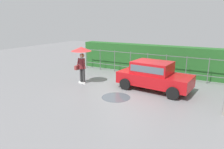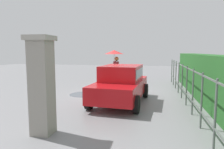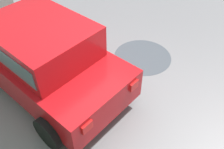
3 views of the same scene
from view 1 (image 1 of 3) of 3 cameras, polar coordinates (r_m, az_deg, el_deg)
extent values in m
plane|color=slate|center=(11.03, 3.60, -3.71)|extent=(40.00, 40.00, 0.00)
cube|color=#B71116|center=(10.77, 11.77, -1.22)|extent=(3.83, 1.96, 0.60)
cube|color=#B71116|center=(10.68, 11.19, 2.00)|extent=(2.02, 1.60, 0.60)
cube|color=#4C5B66|center=(10.67, 11.20, 2.10)|extent=(1.87, 1.61, 0.33)
cylinder|color=black|center=(11.24, 19.24, -2.56)|extent=(0.61, 0.23, 0.60)
cylinder|color=black|center=(9.70, 16.59, -5.06)|extent=(0.61, 0.23, 0.60)
cylinder|color=black|center=(12.07, 7.77, -0.69)|extent=(0.61, 0.23, 0.60)
cylinder|color=black|center=(10.65, 3.72, -2.68)|extent=(0.61, 0.23, 0.60)
cube|color=red|center=(11.99, 4.62, 1.42)|extent=(0.08, 0.20, 0.16)
cube|color=red|center=(11.08, 1.80, 0.34)|extent=(0.08, 0.20, 0.16)
cylinder|color=#333333|center=(11.76, -7.89, -0.45)|extent=(0.15, 0.15, 0.86)
cylinder|color=#333333|center=(11.89, -8.61, -0.31)|extent=(0.15, 0.15, 0.86)
cube|color=white|center=(11.83, -8.02, -2.34)|extent=(0.26, 0.10, 0.08)
cube|color=white|center=(11.96, -8.74, -2.18)|extent=(0.26, 0.10, 0.08)
cylinder|color=maroon|center=(11.66, -8.38, 3.04)|extent=(0.34, 0.34, 0.58)
sphere|color=#DBAD89|center=(11.58, -8.46, 5.12)|extent=(0.22, 0.22, 0.22)
sphere|color=olive|center=(11.60, -8.37, 5.24)|extent=(0.25, 0.25, 0.25)
cylinder|color=maroon|center=(11.45, -7.84, 2.99)|extent=(0.23, 0.11, 0.56)
cylinder|color=maroon|center=(11.75, -9.45, 3.22)|extent=(0.23, 0.11, 0.56)
cylinder|color=#B2B2B7|center=(11.47, -8.49, 4.60)|extent=(0.02, 0.02, 0.77)
cone|color=red|center=(11.40, -8.58, 7.07)|extent=(1.13, 1.13, 0.23)
cube|color=maroon|center=(11.80, -9.67, 1.93)|extent=(0.19, 0.35, 0.24)
cylinder|color=#59605B|center=(15.65, -7.06, 4.56)|extent=(0.05, 0.05, 1.50)
cylinder|color=#59605B|center=(14.98, -3.32, 4.20)|extent=(0.05, 0.05, 1.50)
cylinder|color=#59605B|center=(14.38, 0.74, 3.78)|extent=(0.05, 0.05, 1.50)
cylinder|color=#59605B|center=(13.86, 5.14, 3.30)|extent=(0.05, 0.05, 1.50)
cylinder|color=#59605B|center=(13.43, 9.83, 2.77)|extent=(0.05, 0.05, 1.50)
cylinder|color=#59605B|center=(13.10, 14.80, 2.19)|extent=(0.05, 0.05, 1.50)
cylinder|color=#59605B|center=(12.86, 19.99, 1.57)|extent=(0.05, 0.05, 1.50)
cylinder|color=#59605B|center=(12.74, 25.31, 0.92)|extent=(0.05, 0.05, 1.50)
cube|color=#59605B|center=(13.13, 12.45, 5.35)|extent=(10.84, 0.03, 0.04)
cube|color=#59605B|center=(13.32, 12.22, 1.23)|extent=(10.84, 0.03, 0.04)
cube|color=#235B23|center=(14.16, 13.54, 4.02)|extent=(11.84, 0.90, 1.90)
cylinder|color=#4C545B|center=(9.67, 1.12, -6.37)|extent=(1.36, 1.36, 0.00)
camera|label=2|loc=(12.26, 52.66, 2.21)|focal=32.95mm
camera|label=3|loc=(13.57, 1.58, 15.34)|focal=38.55mm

